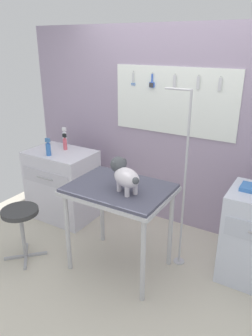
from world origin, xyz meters
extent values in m
cube|color=beige|center=(0.00, 0.00, -0.02)|extent=(4.40, 4.00, 0.04)
cube|color=#9B8AA3|center=(0.00, 1.28, 1.15)|extent=(4.00, 0.06, 2.30)
cube|color=white|center=(-0.01, 1.24, 1.50)|extent=(1.44, 0.02, 0.74)
cylinder|color=gray|center=(-0.51, 1.23, 1.80)|extent=(0.01, 0.02, 0.01)
cube|color=silver|center=(-0.52, 1.22, 1.73)|extent=(0.01, 0.00, 0.11)
cube|color=silver|center=(-0.50, 1.22, 1.73)|extent=(0.01, 0.00, 0.11)
torus|color=#3A71CE|center=(-0.52, 1.22, 1.65)|extent=(0.03, 0.01, 0.03)
torus|color=#3A71CE|center=(-0.50, 1.22, 1.65)|extent=(0.03, 0.01, 0.03)
cylinder|color=gray|center=(-0.27, 1.23, 1.79)|extent=(0.01, 0.02, 0.01)
cylinder|color=blue|center=(-0.27, 1.22, 1.73)|extent=(0.02, 0.02, 0.09)
cube|color=blue|center=(-0.27, 1.22, 1.66)|extent=(0.06, 0.02, 0.06)
cube|color=#333338|center=(-0.27, 1.21, 1.66)|extent=(0.05, 0.01, 0.05)
cylinder|color=gray|center=(0.00, 1.23, 1.79)|extent=(0.01, 0.02, 0.01)
cube|color=silver|center=(0.00, 1.22, 1.71)|extent=(0.03, 0.01, 0.13)
cylinder|color=gray|center=(0.26, 1.23, 1.79)|extent=(0.01, 0.02, 0.01)
cube|color=silver|center=(0.26, 1.22, 1.71)|extent=(0.03, 0.01, 0.13)
cylinder|color=gray|center=(0.49, 1.23, 1.79)|extent=(0.01, 0.02, 0.01)
cube|color=silver|center=(0.49, 1.22, 1.71)|extent=(0.03, 0.01, 0.13)
cylinder|color=#B7B7BC|center=(-0.45, -0.11, 0.41)|extent=(0.04, 0.04, 0.82)
cylinder|color=#B7B7BC|center=(0.36, -0.11, 0.41)|extent=(0.04, 0.04, 0.82)
cylinder|color=#B7B7BC|center=(-0.45, 0.46, 0.41)|extent=(0.04, 0.04, 0.82)
cylinder|color=#B7B7BC|center=(0.36, 0.46, 0.41)|extent=(0.04, 0.04, 0.82)
cube|color=#B7B7BC|center=(-0.05, 0.17, 0.84)|extent=(0.94, 0.69, 0.03)
cube|color=#48485A|center=(-0.05, 0.17, 0.87)|extent=(0.91, 0.67, 0.03)
cylinder|color=#B7B7BC|center=(0.44, 0.54, 0.01)|extent=(0.11, 0.11, 0.01)
cylinder|color=#B7B7BC|center=(0.44, 0.54, 0.87)|extent=(0.02, 0.02, 1.75)
cylinder|color=#B7B7BC|center=(0.32, 0.54, 1.74)|extent=(0.24, 0.02, 0.02)
cylinder|color=silver|center=(0.00, 0.10, 0.93)|extent=(0.04, 0.04, 0.09)
cylinder|color=silver|center=(0.03, 0.17, 0.93)|extent=(0.04, 0.04, 0.09)
cylinder|color=silver|center=(0.12, 0.04, 0.93)|extent=(0.04, 0.04, 0.09)
cylinder|color=silver|center=(0.15, 0.12, 0.93)|extent=(0.04, 0.04, 0.09)
ellipsoid|color=silver|center=(0.07, 0.11, 1.02)|extent=(0.33, 0.29, 0.16)
ellipsoid|color=#474A4F|center=(-0.02, 0.15, 1.01)|extent=(0.14, 0.16, 0.09)
sphere|color=#474A4F|center=(-0.05, 0.17, 1.10)|extent=(0.14, 0.14, 0.14)
ellipsoid|color=silver|center=(-0.11, 0.19, 1.08)|extent=(0.08, 0.08, 0.05)
sphere|color=black|center=(-0.13, 0.21, 1.08)|extent=(0.02, 0.02, 0.02)
ellipsoid|color=#474A4F|center=(-0.07, 0.11, 1.11)|extent=(0.05, 0.05, 0.08)
ellipsoid|color=#474A4F|center=(-0.01, 0.22, 1.11)|extent=(0.05, 0.05, 0.08)
sphere|color=#474A4F|center=(0.19, 0.05, 1.04)|extent=(0.06, 0.06, 0.06)
cube|color=silver|center=(-1.20, 0.67, 0.44)|extent=(0.80, 0.56, 0.87)
cube|color=silver|center=(-1.20, 0.38, 0.63)|extent=(0.70, 0.01, 0.17)
cylinder|color=#99999E|center=(-1.20, 0.38, 0.63)|extent=(0.24, 0.02, 0.02)
cylinder|color=#9E9EA3|center=(-0.97, -0.22, 0.26)|extent=(0.04, 0.04, 0.52)
cube|color=#9E9EA3|center=(-0.89, -0.14, 0.01)|extent=(0.17, 0.17, 0.02)
cube|color=#9E9EA3|center=(-1.05, -0.14, 0.01)|extent=(0.17, 0.17, 0.02)
cube|color=#9E9EA3|center=(-1.05, -0.29, 0.01)|extent=(0.17, 0.17, 0.02)
cube|color=#9E9EA3|center=(-0.89, -0.29, 0.01)|extent=(0.17, 0.17, 0.02)
cylinder|color=#333436|center=(-0.97, -0.22, 0.54)|extent=(0.36, 0.36, 0.04)
cylinder|color=white|center=(-1.30, 0.87, 0.96)|extent=(0.05, 0.05, 0.17)
cylinder|color=white|center=(-1.30, 0.87, 1.06)|extent=(0.02, 0.02, 0.02)
cube|color=silver|center=(-1.30, 0.87, 1.09)|extent=(0.05, 0.03, 0.04)
cylinder|color=#356AB9|center=(-1.22, 0.50, 0.94)|extent=(0.06, 0.06, 0.14)
cylinder|color=#356AB9|center=(-1.22, 0.50, 1.02)|extent=(0.03, 0.03, 0.02)
cube|color=teal|center=(-1.22, 0.50, 1.06)|extent=(0.05, 0.03, 0.04)
cylinder|color=#D45665|center=(-1.20, 0.76, 0.94)|extent=(0.05, 0.05, 0.14)
cylinder|color=#D45665|center=(-1.20, 0.76, 1.02)|extent=(0.02, 0.02, 0.02)
cube|color=black|center=(-1.20, 0.76, 1.05)|extent=(0.04, 0.03, 0.04)
camera|label=1|loc=(1.36, -2.05, 2.11)|focal=34.13mm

